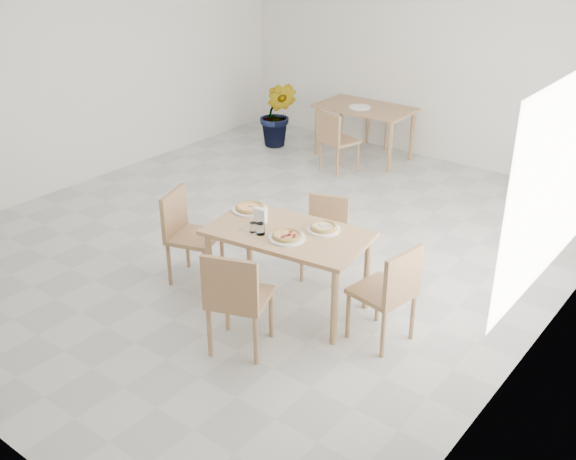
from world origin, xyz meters
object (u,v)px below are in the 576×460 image
Objects in this scene: tumbler_b at (254,227)px; second_table at (365,113)px; plate_mushroom at (323,229)px; pizza_pepperoni at (287,235)px; chair_south at (236,296)px; napkin_holder at (260,216)px; potted_plant at (278,114)px; plate_empty at (360,107)px; plate_margherita at (250,210)px; plate_pepperoni at (287,238)px; chair_back_n at (390,110)px; main_table at (288,241)px; chair_west at (186,229)px; chair_back_s at (335,138)px; chair_east at (391,289)px; pizza_margherita at (250,207)px; pizza_mushroom at (323,227)px; chair_north at (326,231)px; tumbler_a at (261,229)px.

tumbler_b reaches higher than second_table.
pizza_pepperoni is (-0.15, -0.33, 0.02)m from plate_mushroom.
plate_mushroom is at bearing -117.63° from chair_south.
potted_plant is (-2.60, 3.48, -0.32)m from napkin_holder.
napkin_holder reaches higher than plate_empty.
napkin_holder is at bearing -30.90° from plate_margherita.
pizza_pepperoni is at bearing -65.87° from plate_empty.
chair_back_n reaches higher than plate_pepperoni.
main_table is 1.10× the size of second_table.
chair_west is 1.39m from plate_mushroom.
plate_margherita reaches higher than second_table.
chair_back_n is (-1.37, 4.65, -0.30)m from napkin_holder.
chair_back_s reaches higher than plate_margherita.
chair_east is 2.71× the size of pizza_pepperoni.
chair_west is 10.37× the size of tumbler_b.
potted_plant is at bearing -121.62° from chair_east.
chair_south reaches higher than chair_west.
plate_pepperoni is (1.16, 0.07, 0.24)m from chair_west.
pizza_margherita is 0.30m from napkin_holder.
chair_south is 1.05m from plate_mushroom.
pizza_margherita is 3.85m from second_table.
plate_empty is 1.31m from potted_plant.
potted_plant is (-3.12, 3.25, -0.26)m from plate_mushroom.
chair_back_s is 0.71m from plate_empty.
chair_east reaches higher than pizza_margherita.
chair_east is at bearing -101.79° from chair_west.
napkin_holder is (-1.30, -0.07, 0.30)m from chair_east.
pizza_pepperoni is (0.63, -0.25, 0.00)m from pizza_margherita.
chair_north is at bearing 122.61° from pizza_mushroom.
chair_south is 4.96m from second_table.
pizza_pepperoni is 4.21m from plate_empty.
plate_margherita is 0.25× the size of second_table.
chair_back_n is (-1.66, 4.63, -0.14)m from main_table.
potted_plant is (-3.01, 4.27, -0.04)m from chair_south.
chair_west reaches higher than pizza_pepperoni.
chair_east reaches higher than chair_north.
chair_west reaches higher than chair_north.
second_table is at bearing 106.05° from plate_margherita.
plate_margherita is at bearing -74.86° from second_table.
plate_mushroom is at bearing -46.16° from potted_plant.
plate_margherita is at bearing -63.43° from pizza_margherita.
napkin_holder is at bearing -70.22° from plate_empty.
chair_south is at bearing -68.84° from plate_empty.
chair_back_n reaches higher than tumbler_a.
plate_pepperoni is at bearing -98.90° from chair_north.
plate_mushroom is (-0.78, 0.16, 0.24)m from chair_east.
chair_east reaches higher than tumbler_a.
plate_margherita is at bearing -73.12° from plate_empty.
plate_mushroom is at bearing 34.86° from main_table.
potted_plant is (-2.89, 3.46, -0.16)m from main_table.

